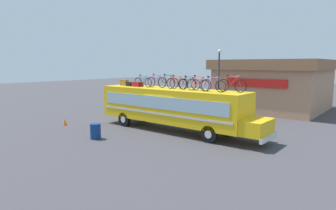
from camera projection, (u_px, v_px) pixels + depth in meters
ground_plane at (170, 130)px, 19.51m from camera, size 120.00×120.00×0.00m
bus at (173, 106)px, 19.13m from camera, size 12.19×2.42×2.82m
luggage_bag_1 at (124, 83)px, 21.87m from camera, size 0.65×0.33×0.43m
luggage_bag_2 at (130, 84)px, 21.33m from camera, size 0.46×0.34×0.29m
luggage_bag_3 at (138, 84)px, 20.91m from camera, size 0.68×0.55×0.33m
rooftop_bicycle_1 at (143, 82)px, 20.38m from camera, size 1.66×0.44×0.88m
rooftop_bicycle_2 at (157, 82)px, 20.04m from camera, size 1.71×0.44×0.95m
rooftop_bicycle_3 at (168, 82)px, 19.46m from camera, size 1.75×0.44×0.95m
rooftop_bicycle_4 at (177, 83)px, 18.72m from camera, size 1.72×0.44×0.92m
rooftop_bicycle_5 at (189, 84)px, 18.19m from camera, size 1.69×0.44×0.89m
rooftop_bicycle_6 at (199, 84)px, 17.51m from camera, size 1.77×0.44×0.95m
rooftop_bicycle_7 at (212, 85)px, 16.79m from camera, size 1.77×0.44×0.92m
rooftop_bicycle_8 at (232, 85)px, 16.68m from camera, size 1.82×0.44×0.98m
roadside_building at (274, 84)px, 28.47m from camera, size 9.57×10.05×4.84m
trash_bin at (95, 131)px, 17.22m from camera, size 0.62×0.62×0.92m
traffic_cone at (65, 122)px, 21.00m from camera, size 0.33×0.33×0.48m
street_lamp at (219, 78)px, 24.50m from camera, size 0.29×0.29×5.65m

